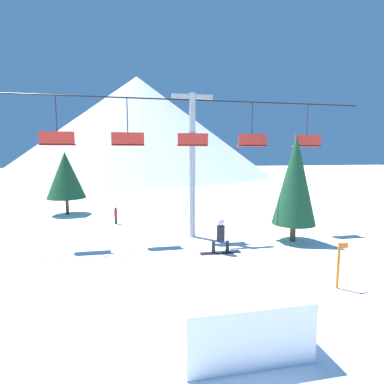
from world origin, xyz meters
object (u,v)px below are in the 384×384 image
distant_skier (116,215)px  snowboarder (221,236)px  trail_marker (339,264)px  snow_ramp (226,299)px  pine_tree_near (295,180)px

distant_skier → snowboarder: bearing=-70.6°
snowboarder → distant_skier: size_ratio=1.20×
snowboarder → trail_marker: bearing=-5.7°
trail_marker → distant_skier: 15.17m
distant_skier → trail_marker: bearing=-55.0°
snow_ramp → pine_tree_near: size_ratio=0.68×
snow_ramp → snowboarder: bearing=78.6°
snowboarder → distant_skier: (-4.21, 11.97, -1.49)m
snow_ramp → trail_marker: size_ratio=2.38×
pine_tree_near → distant_skier: (-10.28, 6.47, -2.91)m
snowboarder → distant_skier: bearing=109.4°
snow_ramp → distant_skier: (-3.84, 13.82, -0.10)m
distant_skier → pine_tree_near: bearing=-32.2°
snow_ramp → distant_skier: 14.34m
snow_ramp → pine_tree_near: pine_tree_near is taller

